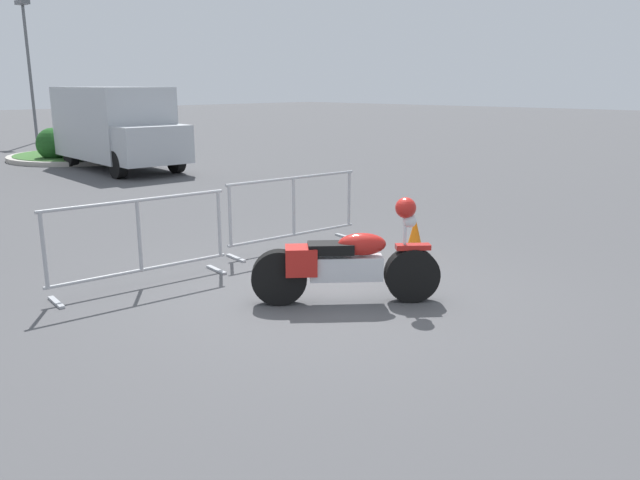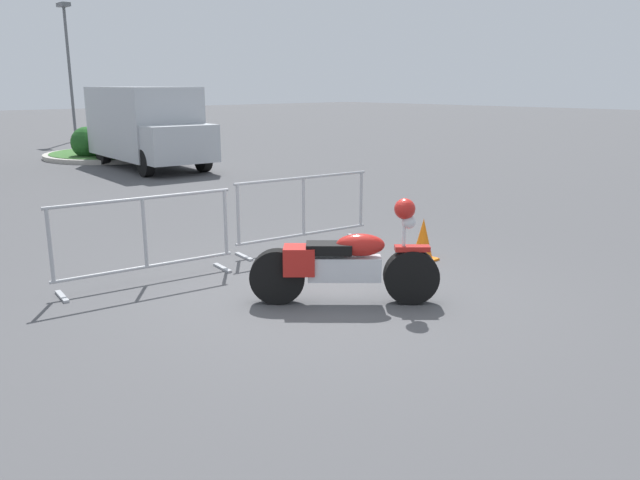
# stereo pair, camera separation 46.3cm
# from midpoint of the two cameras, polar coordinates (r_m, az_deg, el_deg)

# --- Properties ---
(ground_plane) EXTENTS (120.00, 120.00, 0.00)m
(ground_plane) POSITION_cam_midpoint_polar(r_m,az_deg,el_deg) (7.24, -1.74, -5.08)
(ground_plane) COLOR #4C4C4F
(motorcycle) EXTENTS (1.66, 1.54, 1.19)m
(motorcycle) POSITION_cam_midpoint_polar(r_m,az_deg,el_deg) (6.87, 0.47, -2.18)
(motorcycle) COLOR black
(motorcycle) RESTS_ON ground
(crowd_barrier_near) EXTENTS (2.25, 0.71, 1.07)m
(crowd_barrier_near) POSITION_cam_midpoint_polar(r_m,az_deg,el_deg) (7.78, -17.82, -0.15)
(crowd_barrier_near) COLOR #9EA0A5
(crowd_barrier_near) RESTS_ON ground
(crowd_barrier_far) EXTENTS (2.25, 0.71, 1.07)m
(crowd_barrier_far) POSITION_cam_midpoint_polar(r_m,az_deg,el_deg) (9.22, -3.85, 2.63)
(crowd_barrier_far) COLOR #9EA0A5
(crowd_barrier_far) RESTS_ON ground
(delivery_van) EXTENTS (2.37, 5.15, 2.31)m
(delivery_van) POSITION_cam_midpoint_polar(r_m,az_deg,el_deg) (19.08, -18.82, 9.88)
(delivery_van) COLOR #B2B7BC
(delivery_van) RESTS_ON ground
(planter_island) EXTENTS (4.75, 4.75, 1.23)m
(planter_island) POSITION_cam_midpoint_polar(r_m,az_deg,el_deg) (22.43, -21.78, 7.96)
(planter_island) COLOR #ADA89E
(planter_island) RESTS_ON ground
(traffic_cone) EXTENTS (0.34, 0.34, 0.59)m
(traffic_cone) POSITION_cam_midpoint_polar(r_m,az_deg,el_deg) (8.75, 7.16, 0.14)
(traffic_cone) COLOR orange
(traffic_cone) RESTS_ON ground
(street_lamp) EXTENTS (0.36, 0.70, 5.68)m
(street_lamp) POSITION_cam_midpoint_polar(r_m,az_deg,el_deg) (29.37, -25.60, 15.31)
(street_lamp) COLOR #595B60
(street_lamp) RESTS_ON ground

